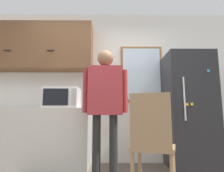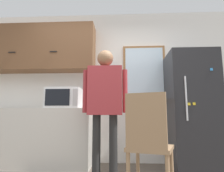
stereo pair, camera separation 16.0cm
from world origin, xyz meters
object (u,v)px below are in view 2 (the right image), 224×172
at_px(chair, 148,140).
at_px(refrigerator, 192,109).
at_px(microwave, 64,98).
at_px(person, 105,97).

bearing_deg(chair, refrigerator, -107.33).
bearing_deg(refrigerator, microwave, -178.33).
height_order(refrigerator, chair, refrigerator).
bearing_deg(microwave, person, -31.01).
distance_m(microwave, person, 0.81).
bearing_deg(person, refrigerator, 19.02).
relative_size(refrigerator, chair, 1.77).
height_order(microwave, refrigerator, refrigerator).
bearing_deg(person, microwave, 148.23).
height_order(person, refrigerator, refrigerator).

